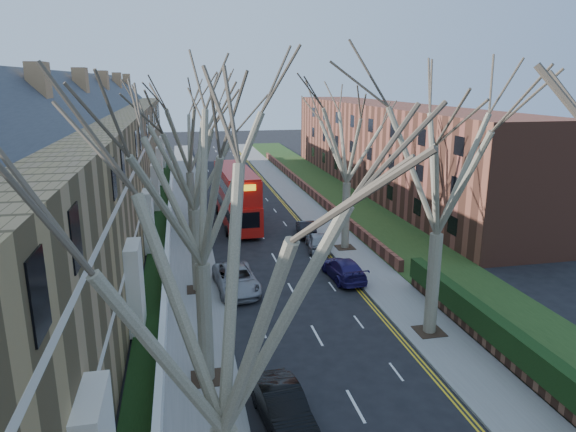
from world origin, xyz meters
TOP-DOWN VIEW (x-y plane):
  - pavement_left at (-6.00, 39.00)m, footprint 3.00×102.00m
  - pavement_right at (6.00, 39.00)m, footprint 3.00×102.00m
  - terrace_left at (-13.65, 31.00)m, footprint 9.70×78.00m
  - flats_right at (17.46, 43.00)m, footprint 13.97×54.00m
  - wall_hedge_right at (7.70, 2.00)m, footprint 0.70×24.00m
  - front_wall_left at (-7.65, 31.00)m, footprint 0.30×78.00m
  - grass_verge_right at (10.50, 39.00)m, footprint 6.00×102.00m
  - tree_left_near at (-5.70, -4.00)m, footprint 9.80×9.80m
  - tree_left_mid at (-5.70, 6.00)m, footprint 10.50×10.50m
  - tree_left_far at (-5.70, 16.00)m, footprint 10.15×10.15m
  - tree_left_dist at (-5.70, 28.00)m, footprint 10.50×10.50m
  - tree_right_mid at (5.70, 8.00)m, footprint 10.50×10.50m
  - tree_right_far at (5.70, 22.00)m, footprint 10.15×10.15m
  - double_decker_bus at (-1.65, 31.01)m, footprint 3.27×11.93m
  - car_left_mid at (-3.07, 2.50)m, footprint 2.08×4.57m
  - car_left_far at (-3.38, 15.68)m, footprint 2.80×5.44m
  - car_right_near at (3.70, 16.18)m, footprint 2.19×4.81m
  - car_right_mid at (3.63, 22.30)m, footprint 2.17×4.25m
  - car_right_far at (3.63, 26.20)m, footprint 1.77×3.99m

SIDE VIEW (x-z plane):
  - pavement_left at x=-6.00m, z-range 0.00..0.12m
  - pavement_right at x=6.00m, z-range 0.00..0.12m
  - grass_verge_right at x=10.50m, z-range 0.12..0.18m
  - front_wall_left at x=-7.65m, z-range 0.12..1.12m
  - car_right_far at x=3.63m, z-range 0.00..1.27m
  - car_right_near at x=3.70m, z-range 0.00..1.37m
  - car_right_mid at x=3.63m, z-range 0.00..1.39m
  - car_left_mid at x=-3.07m, z-range 0.00..1.45m
  - car_left_far at x=-3.38m, z-range 0.00..1.47m
  - wall_hedge_right at x=7.70m, z-range 0.22..2.02m
  - double_decker_bus at x=-1.65m, z-range -0.03..4.89m
  - flats_right at x=17.46m, z-range -0.02..9.98m
  - terrace_left at x=-13.65m, z-range -1.27..12.33m
  - tree_left_near at x=-5.70m, z-range 2.06..15.79m
  - tree_left_far at x=-5.70m, z-range 2.13..16.35m
  - tree_right_far at x=5.70m, z-range 2.13..16.35m
  - tree_left_mid at x=-5.70m, z-range 2.20..16.91m
  - tree_right_mid at x=5.70m, z-range 2.20..16.91m
  - tree_left_dist at x=-5.70m, z-range 2.20..16.91m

